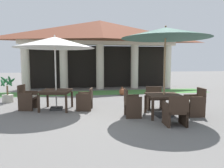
% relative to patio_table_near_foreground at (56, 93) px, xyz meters
% --- Properties ---
extents(ground_plane, '(60.00, 60.00, 0.00)m').
position_rel_patio_table_near_foreground_xyz_m(ground_plane, '(2.23, -1.26, -0.63)').
color(ground_plane, slate).
extents(background_pavilion, '(10.36, 2.67, 4.35)m').
position_rel_patio_table_near_foreground_xyz_m(background_pavilion, '(2.23, 5.93, 2.64)').
color(background_pavilion, beige).
rests_on(background_pavilion, ground).
extents(lawn_strip, '(12.16, 1.80, 0.01)m').
position_rel_patio_table_near_foreground_xyz_m(lawn_strip, '(2.23, 4.07, -0.63)').
color(lawn_strip, '#47843D').
rests_on(lawn_strip, ground).
extents(patio_table_near_foreground, '(1.19, 1.19, 0.72)m').
position_rel_patio_table_near_foreground_xyz_m(patio_table_near_foreground, '(0.00, 0.00, 0.00)').
color(patio_table_near_foreground, '#38281E').
rests_on(patio_table_near_foreground, ground).
extents(patio_umbrella_near_foreground, '(2.84, 2.84, 2.69)m').
position_rel_patio_table_near_foreground_xyz_m(patio_umbrella_near_foreground, '(0.00, 0.00, 1.79)').
color(patio_umbrella_near_foreground, '#2D2D2D').
rests_on(patio_umbrella_near_foreground, ground).
extents(patio_chair_near_foreground_east, '(0.63, 0.65, 0.79)m').
position_rel_patio_table_near_foreground_xyz_m(patio_chair_near_foreground_east, '(1.05, -0.20, -0.25)').
color(patio_chair_near_foreground_east, '#38281E').
rests_on(patio_chair_near_foreground_east, ground).
extents(patio_chair_near_foreground_west, '(0.62, 0.66, 0.91)m').
position_rel_patio_table_near_foreground_xyz_m(patio_chair_near_foreground_west, '(-1.06, 0.20, -0.21)').
color(patio_chair_near_foreground_west, '#38281E').
rests_on(patio_chair_near_foreground_west, ground).
extents(patio_table_mid_left, '(1.13, 1.13, 0.71)m').
position_rel_patio_table_near_foreground_xyz_m(patio_table_mid_left, '(3.50, -1.52, -0.01)').
color(patio_table_mid_left, '#38281E').
rests_on(patio_table_mid_left, ground).
extents(patio_umbrella_mid_left, '(2.76, 2.76, 2.87)m').
position_rel_patio_table_near_foreground_xyz_m(patio_umbrella_mid_left, '(3.50, -1.52, 1.98)').
color(patio_umbrella_mid_left, '#2D2D2D').
rests_on(patio_umbrella_mid_left, ground).
extents(patio_chair_mid_left_north, '(0.67, 0.60, 0.82)m').
position_rel_patio_table_near_foreground_xyz_m(patio_chair_mid_left_north, '(3.60, -0.49, -0.24)').
color(patio_chair_mid_left_north, '#38281E').
rests_on(patio_chair_mid_left_north, ground).
extents(patio_chair_mid_left_south, '(0.60, 0.61, 0.87)m').
position_rel_patio_table_near_foreground_xyz_m(patio_chair_mid_left_south, '(3.41, -2.57, -0.24)').
color(patio_chair_mid_left_south, '#38281E').
rests_on(patio_chair_mid_left_south, ground).
extents(patio_chair_mid_left_west, '(0.54, 0.60, 0.88)m').
position_rel_patio_table_near_foreground_xyz_m(patio_chair_mid_left_west, '(2.47, -1.43, -0.21)').
color(patio_chair_mid_left_west, '#38281E').
rests_on(patio_chair_mid_left_west, ground).
extents(patio_chair_mid_left_east, '(0.55, 0.60, 0.90)m').
position_rel_patio_table_near_foreground_xyz_m(patio_chair_mid_left_east, '(4.55, -1.62, -0.22)').
color(patio_chair_mid_left_east, '#38281E').
rests_on(patio_chair_mid_left_east, ground).
extents(potted_palm_left_edge, '(0.64, 0.66, 1.18)m').
position_rel_patio_table_near_foreground_xyz_m(potted_palm_left_edge, '(-2.21, 1.79, -0.27)').
color(potted_palm_left_edge, '#B2AD9E').
rests_on(potted_palm_left_edge, ground).
extents(terracotta_urn, '(0.31, 0.31, 0.45)m').
position_rel_patio_table_near_foreground_xyz_m(terracotta_urn, '(3.08, 2.95, -0.45)').
color(terracotta_urn, brown).
rests_on(terracotta_urn, ground).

